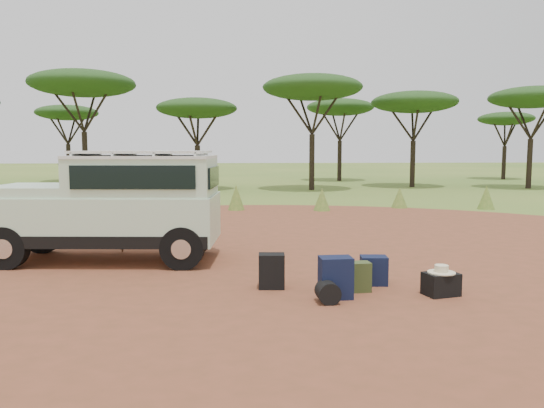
{
  "coord_description": "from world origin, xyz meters",
  "views": [
    {
      "loc": [
        -0.02,
        -9.92,
        2.18
      ],
      "look_at": [
        0.75,
        1.3,
        1.0
      ],
      "focal_mm": 35.0,
      "sensor_mm": 36.0,
      "label": 1
    }
  ],
  "objects": [
    {
      "name": "hard_case",
      "position": [
        3.01,
        -2.41,
        0.17
      ],
      "size": [
        0.56,
        0.45,
        0.34
      ],
      "primitive_type": "cube",
      "rotation": [
        0.0,
        0.0,
        0.25
      ],
      "color": "black",
      "rests_on": "ground"
    },
    {
      "name": "acacia_treeline",
      "position": [
        0.75,
        19.81,
        4.87
      ],
      "size": [
        46.7,
        13.2,
        6.26
      ],
      "color": "black",
      "rests_on": "ground"
    },
    {
      "name": "dirt_clearing",
      "position": [
        0.0,
        0.0,
        0.0
      ],
      "size": [
        23.0,
        23.0,
        0.01
      ],
      "primitive_type": "cylinder",
      "color": "brown",
      "rests_on": "ground"
    },
    {
      "name": "ground",
      "position": [
        0.0,
        0.0,
        0.0
      ],
      "size": [
        140.0,
        140.0,
        0.0
      ],
      "primitive_type": "plane",
      "color": "#496D27",
      "rests_on": "ground"
    },
    {
      "name": "backpack_navy",
      "position": [
        1.42,
        -2.44,
        0.31
      ],
      "size": [
        0.48,
        0.35,
        0.61
      ],
      "primitive_type": "cube",
      "rotation": [
        0.0,
        0.0,
        0.04
      ],
      "color": "#0F1A31",
      "rests_on": "ground"
    },
    {
      "name": "stuff_sack",
      "position": [
        1.27,
        -2.68,
        0.16
      ],
      "size": [
        0.34,
        0.34,
        0.32
      ],
      "primitive_type": "cylinder",
      "rotation": [
        1.57,
        0.0,
        0.07
      ],
      "color": "black",
      "rests_on": "ground"
    },
    {
      "name": "walking_staff",
      "position": [
        -2.36,
        1.15,
        0.71
      ],
      "size": [
        0.17,
        0.34,
        1.42
      ],
      "primitive_type": "cylinder",
      "rotation": [
        0.22,
        0.0,
        0.39
      ],
      "color": "brown",
      "rests_on": "ground"
    },
    {
      "name": "backpack_olive",
      "position": [
        1.85,
        -2.11,
        0.23
      ],
      "size": [
        0.35,
        0.27,
        0.46
      ],
      "primitive_type": "cube",
      "rotation": [
        0.0,
        0.0,
        0.08
      ],
      "color": "#3E4921",
      "rests_on": "ground"
    },
    {
      "name": "safari_hat",
      "position": [
        3.01,
        -2.41,
        0.39
      ],
      "size": [
        0.41,
        0.41,
        0.12
      ],
      "color": "beige",
      "rests_on": "hard_case"
    },
    {
      "name": "backpack_black",
      "position": [
        0.53,
        -1.82,
        0.27
      ],
      "size": [
        0.42,
        0.32,
        0.55
      ],
      "primitive_type": "cube",
      "rotation": [
        0.0,
        0.0,
        -0.06
      ],
      "color": "black",
      "rests_on": "ground"
    },
    {
      "name": "safari_vehicle",
      "position": [
        -2.37,
        0.45,
        1.03
      ],
      "size": [
        4.53,
        2.1,
        2.14
      ],
      "rotation": [
        0.0,
        0.0,
        -0.08
      ],
      "color": "beige",
      "rests_on": "ground"
    },
    {
      "name": "grass_fringe",
      "position": [
        0.12,
        8.67,
        0.4
      ],
      "size": [
        36.6,
        1.6,
        0.9
      ],
      "color": "#496D27",
      "rests_on": "ground"
    },
    {
      "name": "duffel_navy",
      "position": [
        2.18,
        -1.72,
        0.23
      ],
      "size": [
        0.44,
        0.35,
        0.47
      ],
      "primitive_type": "cube",
      "rotation": [
        0.0,
        0.0,
        -0.09
      ],
      "color": "#0F1A31",
      "rests_on": "ground"
    }
  ]
}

